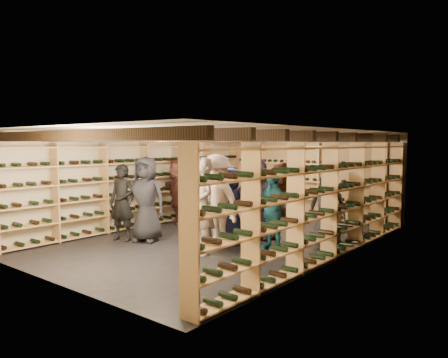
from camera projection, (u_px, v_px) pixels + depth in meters
ground at (222, 239)px, 9.75m from camera, size 8.00×8.00×0.00m
walls at (222, 186)px, 9.65m from camera, size 5.52×8.02×2.40m
ceiling at (222, 131)px, 9.55m from camera, size 5.50×8.00×0.01m
ceiling_joists at (222, 138)px, 9.56m from camera, size 5.40×7.12×0.18m
wine_rack_left at (145, 185)px, 11.27m from camera, size 0.32×7.50×2.15m
wine_rack_right at (329, 201)px, 8.05m from camera, size 0.32×7.50×2.15m
wine_rack_back at (305, 180)px, 12.62m from camera, size 4.70×0.30×2.15m
crate_stack_left at (232, 209)px, 11.38m from camera, size 0.54×0.39×0.85m
crate_stack_right at (330, 218)px, 10.97m from camera, size 0.51×0.34×0.51m
crate_loose at (264, 228)px, 10.58m from camera, size 0.53×0.39×0.17m
person_0 at (146, 199)px, 9.46m from camera, size 1.06×0.88×1.85m
person_1 at (122, 203)px, 9.56m from camera, size 0.71×0.57×1.68m
person_3 at (216, 201)px, 8.87m from camera, size 1.34×0.92×1.91m
person_4 at (272, 211)px, 8.74m from camera, size 0.98×0.56×1.58m
person_5 at (178, 191)px, 11.67m from camera, size 1.69×1.14×1.75m
person_6 at (230, 205)px, 9.35m from camera, size 0.89×0.69×1.62m
person_7 at (202, 206)px, 8.39m from camera, size 0.81×0.69×1.87m
person_8 at (283, 203)px, 9.30m from camera, size 0.86×0.68×1.73m
person_9 at (208, 191)px, 11.65m from camera, size 1.23×0.90×1.71m
person_10 at (262, 203)px, 9.71m from camera, size 1.03×0.72×1.63m
person_11 at (255, 201)px, 9.18m from camera, size 1.80×0.86×1.86m
person_12 at (327, 209)px, 8.88m from camera, size 0.91×0.76×1.59m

